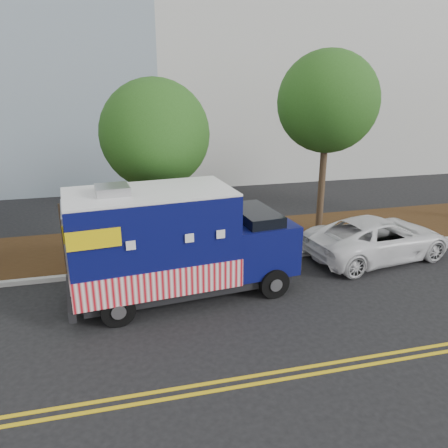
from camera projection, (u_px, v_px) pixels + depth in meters
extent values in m
plane|color=black|center=(141.00, 292.00, 12.86)|extent=(120.00, 120.00, 0.00)
cube|color=#9E9E99|center=(138.00, 270.00, 14.12)|extent=(120.00, 0.18, 0.15)
cube|color=black|center=(135.00, 247.00, 16.05)|extent=(120.00, 4.00, 0.15)
cube|color=gold|center=(156.00, 392.00, 8.76)|extent=(120.00, 0.10, 0.01)
cube|color=gold|center=(157.00, 401.00, 8.53)|extent=(120.00, 0.10, 0.01)
cylinder|color=#38281C|center=(159.00, 208.00, 15.37)|extent=(0.26, 0.26, 3.29)
sphere|color=#224E16|center=(155.00, 134.00, 14.55)|extent=(3.66, 3.66, 3.66)
cylinder|color=#38281C|center=(322.00, 184.00, 16.76)|extent=(0.26, 0.26, 4.24)
sphere|color=#224E16|center=(328.00, 102.00, 15.78)|extent=(3.67, 3.67, 3.67)
cube|color=#473828|center=(63.00, 241.00, 13.49)|extent=(0.06, 0.06, 2.40)
cube|color=black|center=(186.00, 280.00, 12.65)|extent=(6.01, 2.59, 0.29)
cube|color=#0A0E4C|center=(152.00, 237.00, 11.88)|extent=(4.60, 2.85, 2.50)
cube|color=#BA0B19|center=(153.00, 267.00, 12.16)|extent=(4.65, 2.91, 0.78)
cube|color=white|center=(149.00, 192.00, 11.47)|extent=(4.60, 2.85, 0.06)
cube|color=#B7B7BA|center=(112.00, 190.00, 11.13)|extent=(0.92, 0.92, 0.23)
cube|color=#0A0E4C|center=(256.00, 243.00, 13.08)|extent=(2.10, 2.42, 1.46)
cube|color=black|center=(255.00, 221.00, 12.84)|extent=(1.25, 2.13, 0.68)
cube|color=black|center=(284.00, 253.00, 13.55)|extent=(0.30, 2.08, 0.31)
cube|color=black|center=(71.00, 297.00, 11.60)|extent=(0.44, 2.35, 0.29)
cube|color=#B7B7BA|center=(66.00, 246.00, 11.14)|extent=(0.24, 1.87, 1.98)
cube|color=#B7B7BA|center=(154.00, 221.00, 13.07)|extent=(1.87, 0.24, 1.14)
cube|color=yellow|center=(94.00, 240.00, 10.09)|extent=(1.24, 0.15, 0.47)
cube|color=yellow|center=(87.00, 210.00, 12.29)|extent=(1.24, 0.15, 0.47)
cylinder|color=black|center=(274.00, 283.00, 12.45)|extent=(0.90, 0.38, 0.87)
cylinder|color=black|center=(245.00, 256.00, 14.34)|extent=(0.90, 0.38, 0.87)
cylinder|color=black|center=(118.00, 310.00, 11.02)|extent=(0.90, 0.38, 0.87)
cylinder|color=black|center=(109.00, 275.00, 12.91)|extent=(0.90, 0.38, 0.87)
imported|color=white|center=(378.00, 238.00, 15.10)|extent=(5.52, 3.17, 1.45)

